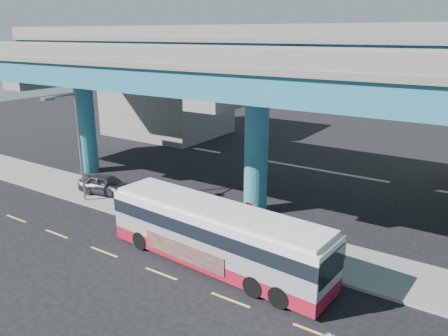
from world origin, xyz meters
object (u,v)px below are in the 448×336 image
Objects in this scene: stop_sign at (247,215)px; parked_car at (107,184)px; transit_bus at (216,234)px; street_lamp at (72,132)px.

parked_car is at bearing 166.30° from stop_sign.
stop_sign is (0.43, 2.28, 0.28)m from transit_bus.
transit_bus is 12.65m from parked_car.
street_lamp is at bearing 176.48° from stop_sign.
street_lamp reaches higher than parked_car.
transit_bus reaches higher than stop_sign.
parked_car is 1.72× the size of stop_sign.
transit_bus is 4.82× the size of stop_sign.
stop_sign is at bearing 83.76° from transit_bus.
parked_car is 12.60m from stop_sign.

